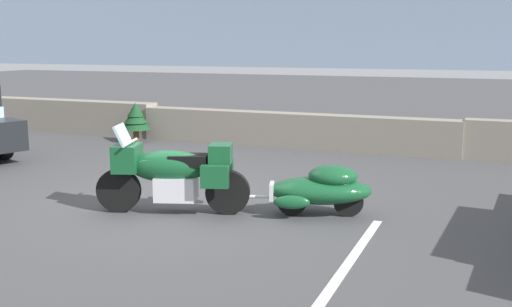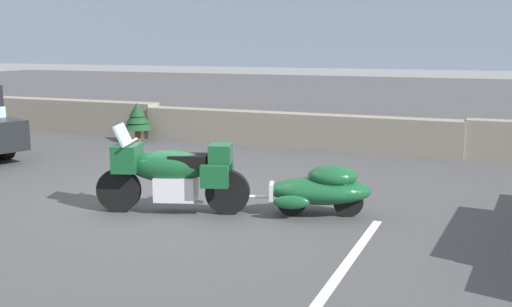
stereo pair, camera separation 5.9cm
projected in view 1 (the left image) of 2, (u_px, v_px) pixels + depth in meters
ground_plane at (174, 204)px, 9.42m from camera, size 80.00×80.00×0.00m
stone_guard_wall at (262, 128)px, 14.95m from camera, size 24.00×0.62×0.93m
distant_ridgeline at (473, 10)px, 95.37m from camera, size 240.00×80.00×16.00m
touring_motorcycle at (172, 172)px, 8.85m from camera, size 2.24×1.16×1.33m
car_shaped_trailer at (321, 188)px, 8.74m from camera, size 2.21×1.13×0.76m
pine_sapling_near at (136, 118)px, 15.39m from camera, size 0.77×0.77×1.02m
parking_stripe_marker at (349, 263)px, 6.89m from camera, size 0.12×3.60×0.01m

